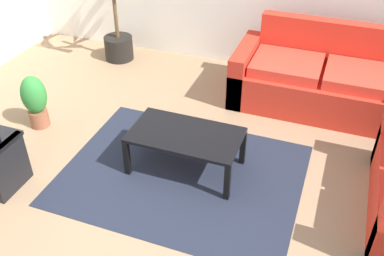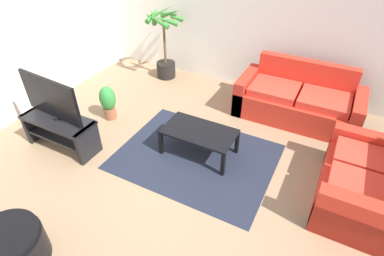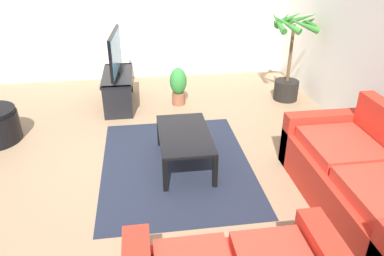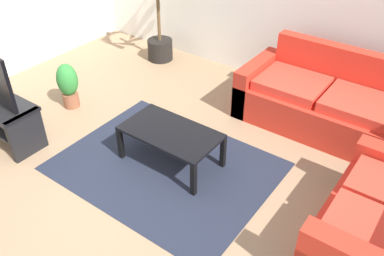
# 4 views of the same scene
# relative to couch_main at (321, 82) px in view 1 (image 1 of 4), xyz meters

# --- Properties ---
(ground_plane) EXTENTS (6.60, 6.60, 0.00)m
(ground_plane) POSITION_rel_couch_main_xyz_m (-1.17, -2.28, -0.30)
(ground_plane) COLOR #937556
(couch_main) EXTENTS (1.96, 0.90, 0.90)m
(couch_main) POSITION_rel_couch_main_xyz_m (0.00, 0.00, 0.00)
(couch_main) COLOR red
(couch_main) RESTS_ON ground
(coffee_table) EXTENTS (1.02, 0.57, 0.41)m
(coffee_table) POSITION_rel_couch_main_xyz_m (-1.03, -1.60, 0.05)
(coffee_table) COLOR black
(coffee_table) RESTS_ON ground
(area_rug) EXTENTS (2.20, 1.70, 0.01)m
(area_rug) POSITION_rel_couch_main_xyz_m (-1.03, -1.70, -0.30)
(area_rug) COLOR #1E2333
(area_rug) RESTS_ON ground
(potted_palm) EXTENTS (0.78, 0.78, 1.39)m
(potted_palm) POSITION_rel_couch_main_xyz_m (-2.73, 0.27, 0.35)
(potted_palm) COLOR black
(potted_palm) RESTS_ON ground
(potted_plant_small) EXTENTS (0.26, 0.26, 0.60)m
(potted_plant_small) POSITION_rel_couch_main_xyz_m (-2.78, -1.48, 0.02)
(potted_plant_small) COLOR brown
(potted_plant_small) RESTS_ON ground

